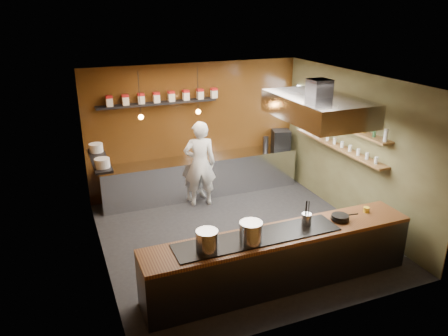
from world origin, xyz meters
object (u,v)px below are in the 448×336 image
stockpot_large (207,241)px  espresso_machine (281,138)px  chef (200,164)px  stockpot_small (251,232)px  extractor_hood (318,108)px

stockpot_large → espresso_machine: bearing=49.5°
espresso_machine → chef: size_ratio=0.22×
stockpot_small → espresso_machine: espresso_machine is taller
stockpot_small → espresso_machine: 4.76m
extractor_hood → espresso_machine: 3.09m
stockpot_large → espresso_machine: espresso_machine is taller
stockpot_large → stockpot_small: (0.67, -0.02, 0.00)m
stockpot_small → chef: (0.37, 3.37, -0.15)m
stockpot_large → espresso_machine: (3.34, 3.92, 0.01)m
chef → extractor_hood: bearing=137.6°
stockpot_small → chef: 3.39m
stockpot_large → stockpot_small: stockpot_small is taller
stockpot_small → espresso_machine: bearing=55.8°
chef → espresso_machine: bearing=-154.4°
espresso_machine → stockpot_small: bearing=-108.2°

